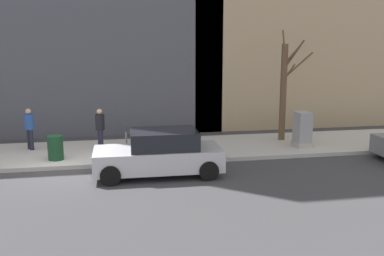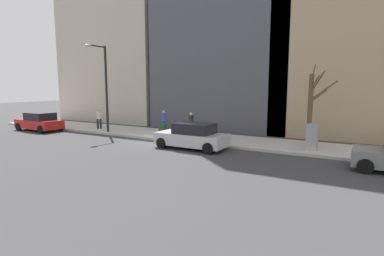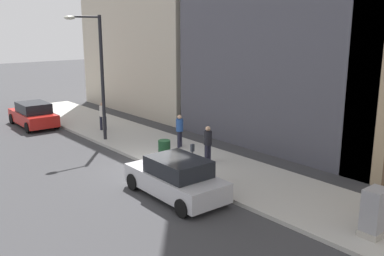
# 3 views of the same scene
# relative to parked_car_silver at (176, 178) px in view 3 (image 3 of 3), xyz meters

# --- Properties ---
(ground_plane) EXTENTS (120.00, 120.00, 0.00)m
(ground_plane) POSITION_rel_parked_car_silver_xyz_m (1.18, 3.27, -0.74)
(ground_plane) COLOR #38383A
(sidewalk) EXTENTS (4.00, 36.00, 0.15)m
(sidewalk) POSITION_rel_parked_car_silver_xyz_m (3.18, 3.27, -0.66)
(sidewalk) COLOR #B2AFA8
(sidewalk) RESTS_ON ground
(parked_car_silver) EXTENTS (1.98, 4.23, 1.52)m
(parked_car_silver) POSITION_rel_parked_car_silver_xyz_m (0.00, 0.00, 0.00)
(parked_car_silver) COLOR #B7B7BC
(parked_car_silver) RESTS_ON ground
(parked_car_red) EXTENTS (2.00, 4.24, 1.52)m
(parked_car_red) POSITION_rel_parked_car_silver_xyz_m (0.06, 14.61, 0.00)
(parked_car_red) COLOR red
(parked_car_red) RESTS_ON ground
(parking_meter) EXTENTS (0.14, 0.10, 1.35)m
(parking_meter) POSITION_rel_parked_car_silver_xyz_m (1.63, 1.03, 0.24)
(parking_meter) COLOR slate
(parking_meter) RESTS_ON sidewalk
(utility_box) EXTENTS (0.83, 0.61, 1.43)m
(utility_box) POSITION_rel_parked_car_silver_xyz_m (2.48, -6.22, 0.11)
(utility_box) COLOR #A8A399
(utility_box) RESTS_ON sidewalk
(streetlamp) EXTENTS (1.97, 0.32, 6.50)m
(streetlamp) POSITION_rel_parked_car_silver_xyz_m (1.46, 8.53, 3.28)
(streetlamp) COLOR black
(streetlamp) RESTS_ON sidewalk
(trash_bin) EXTENTS (0.56, 0.56, 0.90)m
(trash_bin) POSITION_rel_parked_car_silver_xyz_m (2.08, 3.58, -0.14)
(trash_bin) COLOR #14381E
(trash_bin) RESTS_ON sidewalk
(pedestrian_near_meter) EXTENTS (0.39, 0.36, 1.66)m
(pedestrian_near_meter) POSITION_rel_parked_car_silver_xyz_m (3.32, 2.00, 0.35)
(pedestrian_near_meter) COLOR #1E1E2D
(pedestrian_near_meter) RESTS_ON sidewalk
(pedestrian_midblock) EXTENTS (0.36, 0.36, 1.66)m
(pedestrian_midblock) POSITION_rel_parked_car_silver_xyz_m (3.89, 4.77, 0.35)
(pedestrian_midblock) COLOR #1E1E2D
(pedestrian_midblock) RESTS_ON sidewalk
(pedestrian_far_corner) EXTENTS (0.36, 0.36, 1.66)m
(pedestrian_far_corner) POSITION_rel_parked_car_silver_xyz_m (2.65, 10.47, 0.35)
(pedestrian_far_corner) COLOR #1E1E2D
(pedestrian_far_corner) RESTS_ON sidewalk
(office_tower_right) EXTENTS (12.23, 12.23, 15.38)m
(office_tower_right) POSITION_rel_parked_car_silver_xyz_m (12.79, 14.76, 6.95)
(office_tower_right) COLOR #BCB29E
(office_tower_right) RESTS_ON ground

